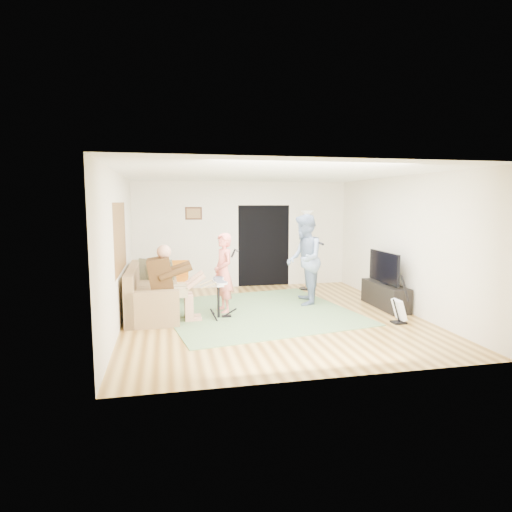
{
  "coord_description": "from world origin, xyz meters",
  "views": [
    {
      "loc": [
        -1.93,
        -7.79,
        2.18
      ],
      "look_at": [
        -0.23,
        0.3,
        1.13
      ],
      "focal_mm": 30.0,
      "sensor_mm": 36.0,
      "label": 1
    }
  ],
  "objects_px": {
    "torchiere_lamp": "(307,236)",
    "singer": "(223,273)",
    "sofa": "(149,298)",
    "dining_chair": "(180,287)",
    "guitar_spare": "(400,310)",
    "guitarist": "(304,260)",
    "tv_cabinet": "(385,295)",
    "drum_kit": "(218,301)",
    "television": "(384,267)"
  },
  "relations": [
    {
      "from": "tv_cabinet",
      "to": "television",
      "type": "bearing_deg",
      "value": 180.0
    },
    {
      "from": "drum_kit",
      "to": "guitar_spare",
      "type": "relative_size",
      "value": 0.85
    },
    {
      "from": "torchiere_lamp",
      "to": "television",
      "type": "xyz_separation_m",
      "value": [
        0.96,
        -2.12,
        -0.5
      ]
    },
    {
      "from": "guitarist",
      "to": "television",
      "type": "height_order",
      "value": "guitarist"
    },
    {
      "from": "sofa",
      "to": "guitarist",
      "type": "height_order",
      "value": "guitarist"
    },
    {
      "from": "guitar_spare",
      "to": "dining_chair",
      "type": "distance_m",
      "value": 4.61
    },
    {
      "from": "singer",
      "to": "guitar_spare",
      "type": "xyz_separation_m",
      "value": [
        3.0,
        -1.46,
        -0.54
      ]
    },
    {
      "from": "guitarist",
      "to": "tv_cabinet",
      "type": "xyz_separation_m",
      "value": [
        1.57,
        -0.63,
        -0.71
      ]
    },
    {
      "from": "singer",
      "to": "sofa",
      "type": "bearing_deg",
      "value": -112.91
    },
    {
      "from": "sofa",
      "to": "dining_chair",
      "type": "distance_m",
      "value": 1.1
    },
    {
      "from": "torchiere_lamp",
      "to": "singer",
      "type": "bearing_deg",
      "value": -142.35
    },
    {
      "from": "tv_cabinet",
      "to": "guitarist",
      "type": "bearing_deg",
      "value": 158.04
    },
    {
      "from": "drum_kit",
      "to": "singer",
      "type": "bearing_deg",
      "value": 70.22
    },
    {
      "from": "singer",
      "to": "tv_cabinet",
      "type": "bearing_deg",
      "value": 69.86
    },
    {
      "from": "guitarist",
      "to": "dining_chair",
      "type": "distance_m",
      "value": 2.8
    },
    {
      "from": "sofa",
      "to": "guitar_spare",
      "type": "relative_size",
      "value": 2.58
    },
    {
      "from": "sofa",
      "to": "television",
      "type": "distance_m",
      "value": 4.81
    },
    {
      "from": "tv_cabinet",
      "to": "drum_kit",
      "type": "bearing_deg",
      "value": -177.98
    },
    {
      "from": "guitarist",
      "to": "torchiere_lamp",
      "type": "relative_size",
      "value": 0.98
    },
    {
      "from": "dining_chair",
      "to": "sofa",
      "type": "bearing_deg",
      "value": -117.54
    },
    {
      "from": "guitarist",
      "to": "torchiere_lamp",
      "type": "bearing_deg",
      "value": 174.27
    },
    {
      "from": "torchiere_lamp",
      "to": "guitarist",
      "type": "bearing_deg",
      "value": -110.55
    },
    {
      "from": "dining_chair",
      "to": "guitarist",
      "type": "bearing_deg",
      "value": -9.42
    },
    {
      "from": "singer",
      "to": "torchiere_lamp",
      "type": "xyz_separation_m",
      "value": [
        2.33,
        1.8,
        0.56
      ]
    },
    {
      "from": "torchiere_lamp",
      "to": "tv_cabinet",
      "type": "xyz_separation_m",
      "value": [
        1.01,
        -2.12,
        -1.1
      ]
    },
    {
      "from": "tv_cabinet",
      "to": "television",
      "type": "distance_m",
      "value": 0.6
    },
    {
      "from": "sofa",
      "to": "guitar_spare",
      "type": "xyz_separation_m",
      "value": [
        4.46,
        -1.67,
        -0.05
      ]
    },
    {
      "from": "singer",
      "to": "torchiere_lamp",
      "type": "distance_m",
      "value": 3.0
    },
    {
      "from": "singer",
      "to": "guitarist",
      "type": "distance_m",
      "value": 1.81
    },
    {
      "from": "tv_cabinet",
      "to": "sofa",
      "type": "bearing_deg",
      "value": 173.74
    },
    {
      "from": "dining_chair",
      "to": "television",
      "type": "bearing_deg",
      "value": -11.56
    },
    {
      "from": "guitar_spare",
      "to": "tv_cabinet",
      "type": "bearing_deg",
      "value": 73.38
    },
    {
      "from": "singer",
      "to": "torchiere_lamp",
      "type": "relative_size",
      "value": 0.8
    },
    {
      "from": "sofa",
      "to": "guitarist",
      "type": "distance_m",
      "value": 3.3
    },
    {
      "from": "sofa",
      "to": "singer",
      "type": "distance_m",
      "value": 1.55
    },
    {
      "from": "singer",
      "to": "tv_cabinet",
      "type": "height_order",
      "value": "singer"
    },
    {
      "from": "sofa",
      "to": "guitarist",
      "type": "bearing_deg",
      "value": 1.86
    },
    {
      "from": "sofa",
      "to": "drum_kit",
      "type": "bearing_deg",
      "value": -26.53
    },
    {
      "from": "guitarist",
      "to": "television",
      "type": "xyz_separation_m",
      "value": [
        1.52,
        -0.63,
        -0.11
      ]
    },
    {
      "from": "torchiere_lamp",
      "to": "tv_cabinet",
      "type": "relative_size",
      "value": 1.4
    },
    {
      "from": "guitarist",
      "to": "dining_chair",
      "type": "bearing_deg",
      "value": -92.11
    },
    {
      "from": "dining_chair",
      "to": "tv_cabinet",
      "type": "bearing_deg",
      "value": -11.35
    },
    {
      "from": "guitar_spare",
      "to": "dining_chair",
      "type": "bearing_deg",
      "value": 146.12
    },
    {
      "from": "drum_kit",
      "to": "guitarist",
      "type": "height_order",
      "value": "guitarist"
    },
    {
      "from": "drum_kit",
      "to": "dining_chair",
      "type": "xyz_separation_m",
      "value": [
        -0.67,
        1.55,
        -0.01
      ]
    },
    {
      "from": "guitarist",
      "to": "guitar_spare",
      "type": "height_order",
      "value": "guitarist"
    },
    {
      "from": "singer",
      "to": "guitar_spare",
      "type": "bearing_deg",
      "value": 49.26
    },
    {
      "from": "television",
      "to": "guitar_spare",
      "type": "bearing_deg",
      "value": -104.3
    },
    {
      "from": "singer",
      "to": "television",
      "type": "height_order",
      "value": "singer"
    },
    {
      "from": "guitar_spare",
      "to": "torchiere_lamp",
      "type": "distance_m",
      "value": 3.51
    }
  ]
}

